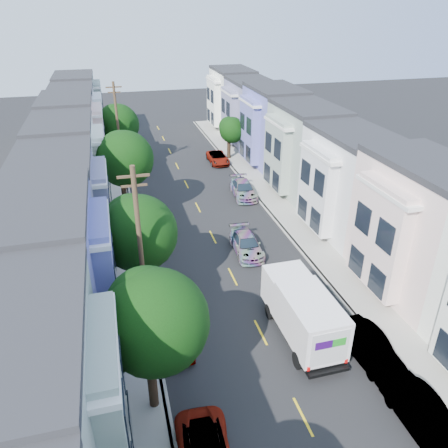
# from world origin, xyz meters

# --- Properties ---
(ground) EXTENTS (160.00, 160.00, 0.00)m
(ground) POSITION_xyz_m (0.00, 0.00, 0.00)
(ground) COLOR black
(ground) RESTS_ON ground
(road_slab) EXTENTS (12.00, 70.00, 0.02)m
(road_slab) POSITION_xyz_m (0.00, 15.00, 0.01)
(road_slab) COLOR black
(road_slab) RESTS_ON ground
(curb_left) EXTENTS (0.30, 70.00, 0.15)m
(curb_left) POSITION_xyz_m (-6.05, 15.00, 0.07)
(curb_left) COLOR gray
(curb_left) RESTS_ON ground
(curb_right) EXTENTS (0.30, 70.00, 0.15)m
(curb_right) POSITION_xyz_m (6.05, 15.00, 0.07)
(curb_right) COLOR gray
(curb_right) RESTS_ON ground
(sidewalk_left) EXTENTS (2.60, 70.00, 0.15)m
(sidewalk_left) POSITION_xyz_m (-7.35, 15.00, 0.07)
(sidewalk_left) COLOR gray
(sidewalk_left) RESTS_ON ground
(sidewalk_right) EXTENTS (2.60, 70.00, 0.15)m
(sidewalk_right) POSITION_xyz_m (7.35, 15.00, 0.07)
(sidewalk_right) COLOR gray
(sidewalk_right) RESTS_ON ground
(centerline) EXTENTS (0.12, 70.00, 0.01)m
(centerline) POSITION_xyz_m (0.00, 15.00, 0.00)
(centerline) COLOR gold
(centerline) RESTS_ON ground
(townhouse_row_left) EXTENTS (5.00, 70.00, 8.50)m
(townhouse_row_left) POSITION_xyz_m (-11.15, 15.00, 0.00)
(townhouse_row_left) COLOR white
(townhouse_row_left) RESTS_ON ground
(townhouse_row_right) EXTENTS (5.00, 70.00, 8.50)m
(townhouse_row_right) POSITION_xyz_m (11.15, 15.00, 0.00)
(townhouse_row_right) COLOR white
(townhouse_row_right) RESTS_ON ground
(tree_b) EXTENTS (4.70, 4.70, 7.36)m
(tree_b) POSITION_xyz_m (-6.30, -3.62, 4.99)
(tree_b) COLOR black
(tree_b) RESTS_ON ground
(tree_c) EXTENTS (4.70, 4.70, 7.26)m
(tree_c) POSITION_xyz_m (-6.30, 4.91, 4.89)
(tree_c) COLOR black
(tree_c) RESTS_ON ground
(tree_d) EXTENTS (4.70, 4.70, 8.01)m
(tree_d) POSITION_xyz_m (-6.30, 16.89, 5.63)
(tree_d) COLOR black
(tree_d) RESTS_ON ground
(tree_e) EXTENTS (4.70, 4.70, 7.26)m
(tree_e) POSITION_xyz_m (-6.30, 31.49, 4.89)
(tree_e) COLOR black
(tree_e) RESTS_ON ground
(tree_far_r) EXTENTS (3.10, 3.10, 5.11)m
(tree_far_r) POSITION_xyz_m (6.90, 31.06, 3.52)
(tree_far_r) COLOR black
(tree_far_r) RESTS_ON ground
(utility_pole_near) EXTENTS (1.60, 0.26, 10.00)m
(utility_pole_near) POSITION_xyz_m (-6.30, 2.00, 5.15)
(utility_pole_near) COLOR #42301E
(utility_pole_near) RESTS_ON ground
(utility_pole_far) EXTENTS (1.60, 0.26, 10.00)m
(utility_pole_far) POSITION_xyz_m (-6.30, 28.00, 5.15)
(utility_pole_far) COLOR #42301E
(utility_pole_far) RESTS_ON ground
(fedex_truck) EXTENTS (2.54, 6.61, 3.17)m
(fedex_truck) POSITION_xyz_m (2.11, -0.83, 1.77)
(fedex_truck) COLOR white
(fedex_truck) RESTS_ON ground
(lead_sedan) EXTENTS (2.12, 4.68, 1.38)m
(lead_sedan) POSITION_xyz_m (1.93, 9.01, 0.69)
(lead_sedan) COLOR #202228
(lead_sedan) RESTS_ON ground
(parked_left_c) EXTENTS (1.63, 4.09, 1.32)m
(parked_left_c) POSITION_xyz_m (-4.90, 0.15, 0.66)
(parked_left_c) COLOR #969696
(parked_left_c) RESTS_ON ground
(parked_left_d) EXTENTS (1.69, 4.43, 1.46)m
(parked_left_d) POSITION_xyz_m (-4.90, 11.87, 0.73)
(parked_left_d) COLOR black
(parked_left_d) RESTS_ON ground
(parked_right_a) EXTENTS (1.65, 4.62, 1.54)m
(parked_right_a) POSITION_xyz_m (4.90, -7.92, 0.77)
(parked_right_a) COLOR #4F4F4F
(parked_right_a) RESTS_ON ground
(parked_right_b) EXTENTS (1.90, 4.72, 1.55)m
(parked_right_b) POSITION_xyz_m (4.90, -3.44, 0.77)
(parked_right_b) COLOR white
(parked_right_b) RESTS_ON ground
(parked_right_c) EXTENTS (2.42, 5.03, 1.47)m
(parked_right_c) POSITION_xyz_m (4.90, 19.51, 0.73)
(parked_right_c) COLOR black
(parked_right_c) RESTS_ON ground
(parked_right_d) EXTENTS (2.17, 4.62, 1.28)m
(parked_right_d) POSITION_xyz_m (4.90, 29.85, 0.64)
(parked_right_d) COLOR #0A1440
(parked_right_d) RESTS_ON ground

